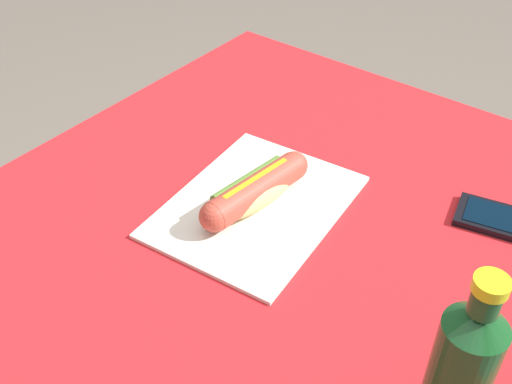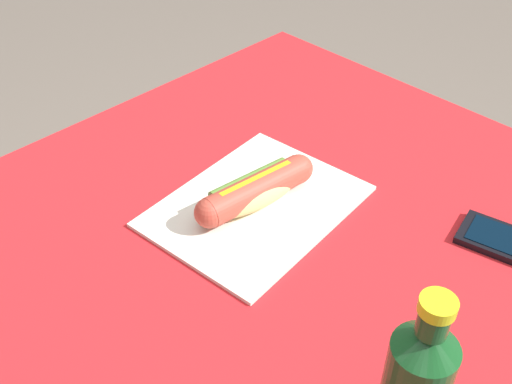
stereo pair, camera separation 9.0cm
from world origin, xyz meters
TOP-DOWN VIEW (x-y plane):
  - dining_table at (0.00, 0.00)m, footprint 1.05×0.89m
  - paper_wrapper at (0.05, 0.06)m, footprint 0.32×0.26m
  - hot_dog at (0.05, 0.06)m, footprint 0.21×0.07m
  - cell_phone at (0.25, -0.26)m, footprint 0.10×0.16m
  - soda_bottle at (-0.12, -0.31)m, footprint 0.06×0.06m

SIDE VIEW (x-z plane):
  - dining_table at x=0.00m, z-range 0.23..0.97m
  - paper_wrapper at x=0.05m, z-range 0.74..0.74m
  - cell_phone at x=0.25m, z-range 0.74..0.75m
  - hot_dog at x=0.05m, z-range 0.74..0.79m
  - soda_bottle at x=-0.12m, z-range 0.72..0.96m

